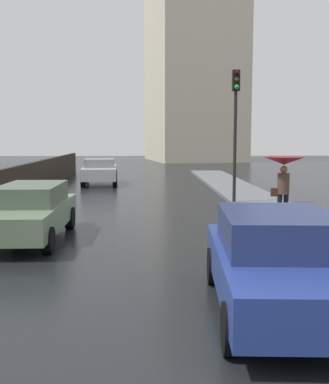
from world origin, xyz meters
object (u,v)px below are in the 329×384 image
pedestrian_with_umbrella_far (284,169)px  car_blue_far_ahead (278,261)px  car_green_near_kerb (31,211)px  traffic_light (236,112)px  car_silver_mid_road (100,171)px

pedestrian_with_umbrella_far → car_blue_far_ahead: bearing=77.0°
car_green_near_kerb → traffic_light: (6.17, 5.74, 2.73)m
car_green_near_kerb → pedestrian_with_umbrella_far: size_ratio=2.41×
car_green_near_kerb → pedestrian_with_umbrella_far: 7.09m
car_silver_mid_road → traffic_light: size_ratio=0.93×
pedestrian_with_umbrella_far → car_green_near_kerb: bearing=17.0°
car_green_near_kerb → traffic_light: size_ratio=0.92×
car_silver_mid_road → traffic_light: bearing=121.9°
car_silver_mid_road → car_green_near_kerb: bearing=85.1°
car_green_near_kerb → traffic_light: traffic_light is taller
car_silver_mid_road → pedestrian_with_umbrella_far: size_ratio=2.43×
car_silver_mid_road → pedestrian_with_umbrella_far: (6.45, -12.26, 0.91)m
traffic_light → pedestrian_with_umbrella_far: bearing=-80.8°
traffic_light → car_blue_far_ahead: bearing=-97.1°
car_green_near_kerb → car_blue_far_ahead: bearing=133.1°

